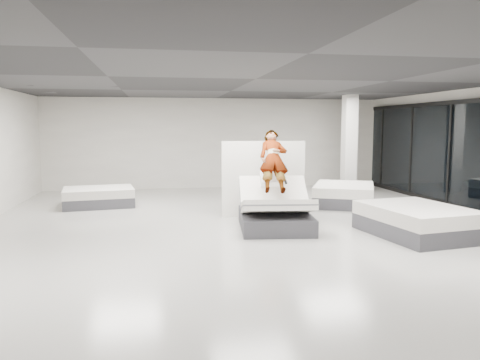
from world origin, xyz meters
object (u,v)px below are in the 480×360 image
at_px(hero_bed, 275,211).
at_px(person, 274,170).
at_px(remote, 286,182).
at_px(column, 349,145).
at_px(flat_bed_right_far, 344,194).
at_px(flat_bed_left_far, 99,197).
at_px(divider_panel, 263,179).
at_px(flat_bed_right_near, 417,221).

bearing_deg(hero_bed, person, 83.31).
bearing_deg(hero_bed, remote, -15.92).
height_order(remote, column, column).
bearing_deg(remote, flat_bed_right_far, 54.76).
relative_size(remote, flat_bed_left_far, 0.07).
distance_m(hero_bed, remote, 0.68).
height_order(hero_bed, flat_bed_right_far, hero_bed).
relative_size(divider_panel, flat_bed_right_far, 0.79).
height_order(person, remote, person).
height_order(hero_bed, person, person).
distance_m(remote, flat_bed_left_far, 5.76).
bearing_deg(flat_bed_left_far, flat_bed_right_far, -7.84).
xyz_separation_m(remote, column, (3.35, 4.57, 0.57)).
height_order(divider_panel, flat_bed_left_far, divider_panel).
distance_m(flat_bed_left_far, column, 7.88).
bearing_deg(hero_bed, flat_bed_left_far, 138.81).
bearing_deg(remote, flat_bed_right_near, -16.82).
distance_m(person, flat_bed_left_far, 5.43).
bearing_deg(person, flat_bed_left_far, 148.29).
bearing_deg(flat_bed_right_far, flat_bed_left_far, 172.16).
bearing_deg(remote, column, 60.42).
xyz_separation_m(hero_bed, remote, (0.21, -0.06, 0.65)).
bearing_deg(divider_panel, flat_bed_right_far, 30.23).
bearing_deg(person, column, 56.61).
relative_size(hero_bed, column, 0.67).
relative_size(remote, flat_bed_right_near, 0.06).
relative_size(flat_bed_left_far, column, 0.64).
xyz_separation_m(person, remote, (0.18, -0.37, -0.22)).
xyz_separation_m(divider_panel, flat_bed_left_far, (-4.19, 2.24, -0.67)).
bearing_deg(person, divider_panel, 96.07).
bearing_deg(remote, divider_panel, 103.23).
height_order(flat_bed_right_far, flat_bed_right_near, flat_bed_right_near).
height_order(person, flat_bed_right_near, person).
height_order(remote, divider_panel, divider_panel).
height_order(flat_bed_right_near, column, column).
xyz_separation_m(remote, flat_bed_right_near, (2.47, -1.07, -0.72)).
xyz_separation_m(flat_bed_right_near, column, (0.88, 5.64, 1.30)).
height_order(flat_bed_right_near, flat_bed_left_far, flat_bed_right_near).
relative_size(flat_bed_right_far, column, 0.81).
height_order(person, flat_bed_right_far, person).
relative_size(divider_panel, flat_bed_left_far, 1.00).
height_order(flat_bed_right_far, flat_bed_left_far, flat_bed_right_far).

